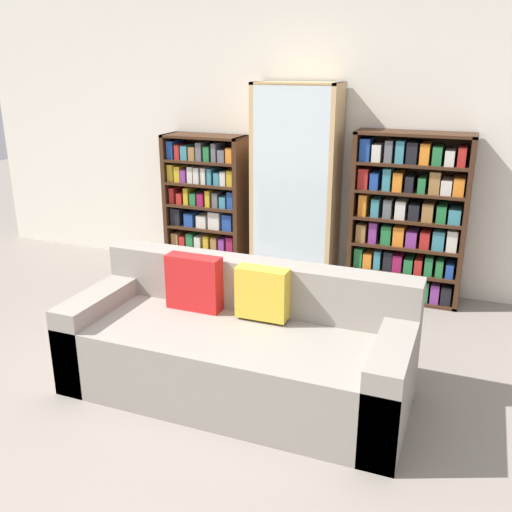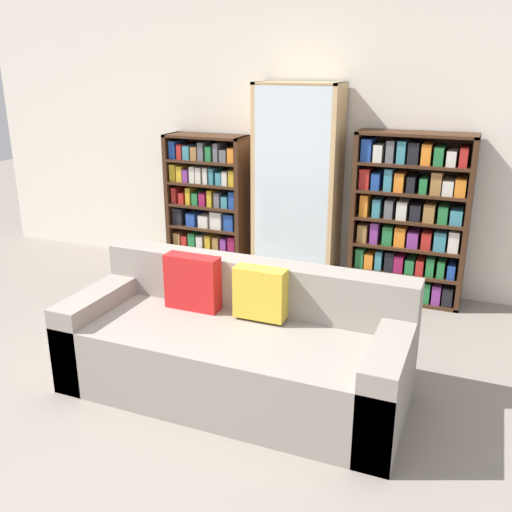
# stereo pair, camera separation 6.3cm
# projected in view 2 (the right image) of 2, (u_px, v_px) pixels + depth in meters

# --- Properties ---
(ground_plane) EXTENTS (16.00, 16.00, 0.00)m
(ground_plane) POSITION_uv_depth(u_px,v_px,m) (154.00, 447.00, 3.08)
(ground_plane) COLOR gray
(wall_back) EXTENTS (7.11, 0.06, 2.70)m
(wall_back) POSITION_uv_depth(u_px,v_px,m) (314.00, 135.00, 5.10)
(wall_back) COLOR silver
(wall_back) RESTS_ON ground
(couch) EXTENTS (2.09, 0.87, 0.80)m
(couch) POSITION_uv_depth(u_px,v_px,m) (236.00, 348.00, 3.54)
(couch) COLOR gray
(couch) RESTS_ON ground
(bookshelf_left) EXTENTS (0.78, 0.32, 1.33)m
(bookshelf_left) POSITION_uv_depth(u_px,v_px,m) (208.00, 206.00, 5.50)
(bookshelf_left) COLOR #3D2314
(bookshelf_left) RESTS_ON ground
(display_cabinet) EXTENTS (0.75, 0.36, 1.81)m
(display_cabinet) POSITION_uv_depth(u_px,v_px,m) (298.00, 188.00, 5.08)
(display_cabinet) COLOR tan
(display_cabinet) RESTS_ON ground
(bookshelf_right) EXTENTS (0.95, 0.32, 1.44)m
(bookshelf_right) POSITION_uv_depth(u_px,v_px,m) (409.00, 220.00, 4.80)
(bookshelf_right) COLOR #3D2314
(bookshelf_right) RESTS_ON ground
(wine_bottle) EXTENTS (0.09, 0.09, 0.38)m
(wine_bottle) POSITION_uv_depth(u_px,v_px,m) (306.00, 301.00, 4.57)
(wine_bottle) COLOR #192333
(wine_bottle) RESTS_ON ground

